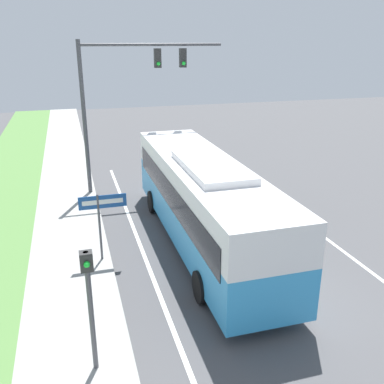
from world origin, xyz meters
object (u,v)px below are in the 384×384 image
bus (203,197)px  signal_gantry (124,86)px  pedestrian_signal (89,293)px  street_sign (102,213)px

bus → signal_gantry: (-1.82, 6.97, 3.42)m
bus → signal_gantry: size_ratio=1.60×
pedestrian_signal → street_sign: pedestrian_signal is taller
bus → street_sign: bearing=-174.1°
pedestrian_signal → bus: bearing=52.1°
bus → pedestrian_signal: bus is taller
street_sign → pedestrian_signal: bearing=-97.5°
pedestrian_signal → street_sign: (0.71, 5.37, -0.28)m
signal_gantry → pedestrian_signal: size_ratio=2.36×
signal_gantry → pedestrian_signal: signal_gantry is taller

